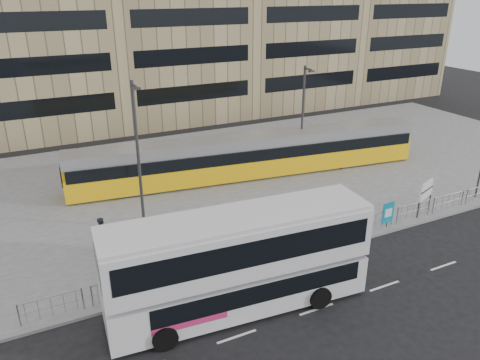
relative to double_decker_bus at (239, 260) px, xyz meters
name	(u,v)px	position (x,y,z in m)	size (l,w,h in m)	color
ground	(304,256)	(5.07, 2.31, -2.52)	(120.00, 120.00, 0.00)	black
plaza	(215,179)	(5.07, 14.31, -2.45)	(64.00, 24.00, 0.15)	slate
kerb	(304,255)	(5.07, 2.36, -2.45)	(64.00, 0.25, 0.17)	gray
pedestrian_barrier	(330,229)	(7.07, 2.81, -1.54)	(32.07, 0.07, 1.10)	#92959A
road_markings	(368,291)	(6.07, -1.69, -2.52)	(62.00, 0.12, 0.01)	white
double_decker_bus	(239,260)	(0.00, 0.00, 0.00)	(11.83, 3.65, 4.66)	silver
tram	(251,156)	(7.80, 13.71, -0.79)	(26.86, 5.82, 3.15)	yellow
station_sign	(426,191)	(14.57, 3.11, -0.86)	(1.81, 0.73, 2.19)	#2D2D30
ad_panel	(388,213)	(11.18, 2.71, -1.43)	(0.86, 0.11, 1.61)	#2D2D30
pedestrian	(103,234)	(-4.46, 7.56, -1.39)	(0.71, 0.47, 1.96)	black
traffic_light_west	(198,239)	(-0.68, 3.10, -0.40)	(0.19, 0.22, 3.10)	#2D2D30
lamp_post_west	(138,152)	(-1.78, 9.20, 2.37)	(0.45, 1.04, 8.74)	#2D2D30
lamp_post_east	(303,114)	(12.10, 13.48, 1.99)	(0.45, 1.04, 7.97)	#2D2D30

